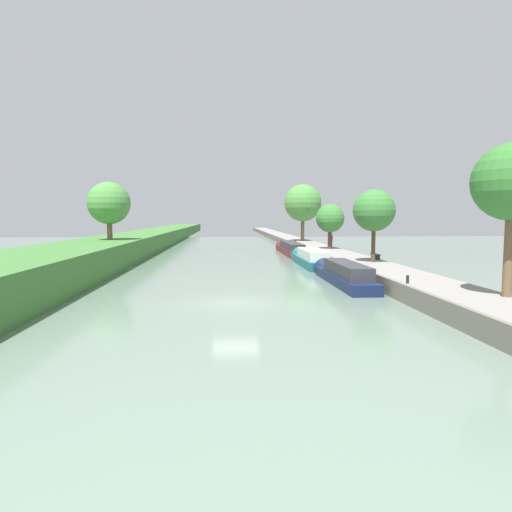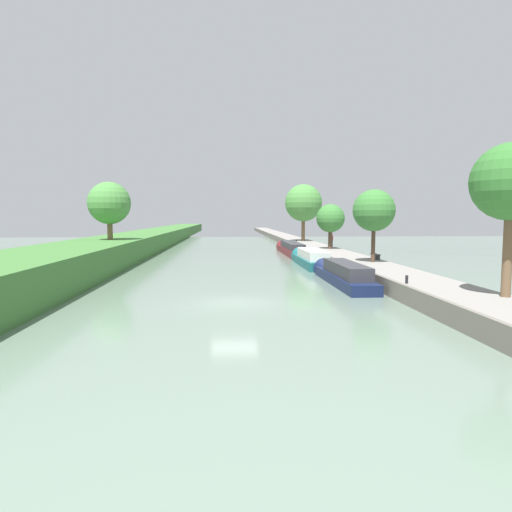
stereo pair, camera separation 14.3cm
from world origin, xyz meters
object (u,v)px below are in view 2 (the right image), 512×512
Objects in this scene: narrowboat_navy at (342,274)px; park_bench at (375,255)px; narrowboat_maroon at (290,249)px; mooring_bollard_near at (407,279)px; narrowboat_teal at (310,259)px; person_walking at (332,240)px; mooring_bollard_far at (296,241)px.

narrowboat_navy is 8.63m from park_bench.
narrowboat_maroon is 35.54× the size of mooring_bollard_near.
park_bench is (2.95, 13.89, 0.12)m from mooring_bollard_near.
narrowboat_teal is at bearing 95.94° from mooring_bollard_near.
mooring_bollard_far is (-2.78, 9.95, -0.65)m from person_walking.
narrowboat_navy is 6.90× the size of person_walking.
narrowboat_teal is at bearing -90.06° from narrowboat_maroon.
narrowboat_navy is 32.68m from mooring_bollard_far.
narrowboat_navy is at bearing -101.58° from person_walking.
person_walking reaches higher than mooring_bollard_near.
narrowboat_navy reaches higher than mooring_bollard_far.
mooring_bollard_far is 25.65m from park_bench.
narrowboat_maroon is (-0.04, 25.07, 0.01)m from narrowboat_navy.
mooring_bollard_near is (1.92, -18.46, 0.56)m from narrowboat_teal.
park_bench is (4.85, -17.93, 0.68)m from narrowboat_maroon.
mooring_bollard_far is (0.00, 39.37, 0.00)m from mooring_bollard_near.
person_walking reaches higher than park_bench.
narrowboat_navy is 11.71m from narrowboat_teal.
mooring_bollard_near is at bearing -86.58° from narrowboat_maroon.
narrowboat_maroon is 18.58m from park_bench.
mooring_bollard_near and mooring_bollard_far have the same top height.
person_walking is at bearing 66.77° from narrowboat_teal.
mooring_bollard_near is 39.37m from mooring_bollard_far.
narrowboat_maroon is 5.40m from person_walking.
narrowboat_maroon is 35.54× the size of mooring_bollard_far.
park_bench is at bearing 56.04° from narrowboat_navy.
narrowboat_navy reaches higher than narrowboat_maroon.
narrowboat_navy is 25.45× the size of mooring_bollard_near.
person_walking is 1.11× the size of park_bench.
mooring_bollard_far is (1.92, 20.91, 0.56)m from narrowboat_teal.
narrowboat_maroon is (0.02, 13.36, 0.00)m from narrowboat_teal.
person_walking is 29.55m from mooring_bollard_near.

